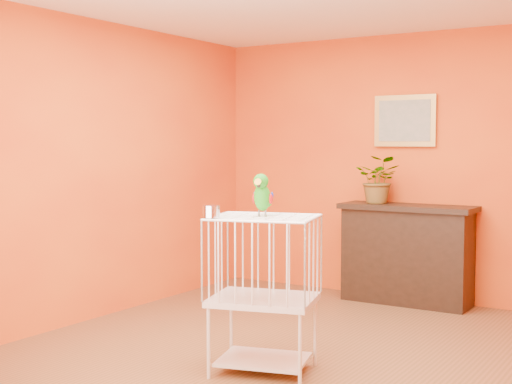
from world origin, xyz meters
The scene contains 8 objects.
ground centered at (0.00, 0.00, 0.00)m, with size 4.50×4.50×0.00m, color brown.
room_shell centered at (0.00, 0.00, 1.58)m, with size 4.50×4.50×4.50m.
console_cabinet centered at (0.11, 2.03, 0.47)m, with size 1.28×0.46×0.95m.
potted_plant centered at (-0.18, 2.03, 1.13)m, with size 0.42×0.46×0.36m, color #26722D.
framed_picture centered at (0.00, 2.22, 1.75)m, with size 0.62×0.04×0.50m.
birdcage centered at (0.02, -0.46, 0.54)m, with size 0.79×0.68×1.05m.
feed_cup centered at (-0.21, -0.73, 1.09)m, with size 0.11×0.11×0.08m, color silver.
parrot centered at (-0.01, -0.43, 1.19)m, with size 0.15×0.26×0.29m.
Camera 1 is at (2.46, -4.46, 1.53)m, focal length 50.00 mm.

